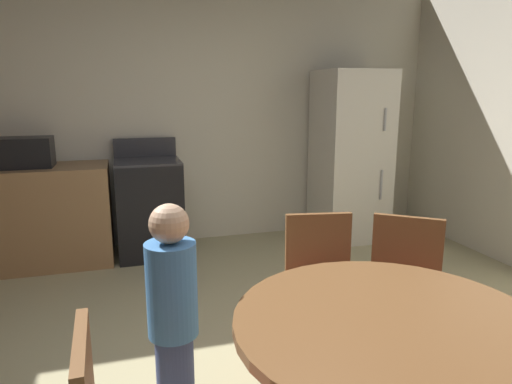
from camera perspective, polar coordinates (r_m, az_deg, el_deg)
wall_back at (r=4.76m, az=-10.25°, el=9.91°), size 5.88×0.12×2.70m
oven_range at (r=4.47m, az=-13.20°, el=-1.84°), size 0.60×0.60×1.10m
refrigerator at (r=4.90m, az=11.70°, el=4.39°), size 0.68×0.68×1.76m
microwave at (r=4.43m, az=-26.90°, el=4.44°), size 0.44×0.32×0.26m
dining_table at (r=1.82m, az=16.07°, el=-19.54°), size 1.12×1.12×0.76m
chair_northeast at (r=2.67m, az=17.94°, el=-11.22°), size 0.56×0.56×0.87m
chair_north at (r=2.62m, az=8.28°, el=-11.14°), size 0.46×0.46×0.87m
person_child at (r=2.10m, az=-10.35°, el=-15.17°), size 0.31×0.31×1.09m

